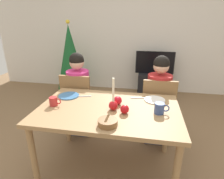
{
  "coord_description": "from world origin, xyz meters",
  "views": [
    {
      "loc": [
        0.34,
        -1.65,
        1.59
      ],
      "look_at": [
        0.0,
        0.2,
        0.87
      ],
      "focal_mm": 30.26,
      "sensor_mm": 36.0,
      "label": 1
    }
  ],
  "objects": [
    {
      "name": "fork_left",
      "position": [
        -0.34,
        0.23,
        0.75
      ],
      "size": [
        0.18,
        0.06,
        0.01
      ],
      "primitive_type": "cube",
      "rotation": [
        0.0,
        0.0,
        0.27
      ],
      "color": "silver",
      "rests_on": "dining_table"
    },
    {
      "name": "tv",
      "position": [
        0.52,
        2.3,
        0.71
      ],
      "size": [
        0.79,
        0.05,
        0.46
      ],
      "color": "black",
      "rests_on": "tv_stand"
    },
    {
      "name": "person_right_child",
      "position": [
        0.52,
        0.64,
        0.57
      ],
      "size": [
        0.3,
        0.3,
        1.17
      ],
      "color": "#33384C",
      "rests_on": "ground"
    },
    {
      "name": "fork_right",
      "position": [
        0.29,
        0.29,
        0.75
      ],
      "size": [
        0.18,
        0.05,
        0.01
      ],
      "primitive_type": "cube",
      "rotation": [
        0.0,
        0.0,
        0.2
      ],
      "color": "silver",
      "rests_on": "dining_table"
    },
    {
      "name": "tv_stand",
      "position": [
        0.52,
        2.3,
        0.24
      ],
      "size": [
        0.64,
        0.4,
        0.48
      ],
      "primitive_type": "cube",
      "color": "black",
      "rests_on": "ground"
    },
    {
      "name": "back_wall",
      "position": [
        0.0,
        2.6,
        1.3
      ],
      "size": [
        6.4,
        0.1,
        2.6
      ],
      "primitive_type": "cube",
      "color": "silver",
      "rests_on": "ground"
    },
    {
      "name": "apple_near_candle",
      "position": [
        0.08,
        0.1,
        0.79
      ],
      "size": [
        0.09,
        0.09,
        0.09
      ],
      "primitive_type": "sphere",
      "color": "red",
      "rests_on": "dining_table"
    },
    {
      "name": "candle_centerpiece",
      "position": [
        0.05,
        -0.03,
        0.82
      ],
      "size": [
        0.09,
        0.09,
        0.32
      ],
      "color": "red",
      "rests_on": "dining_table"
    },
    {
      "name": "dining_table",
      "position": [
        0.0,
        0.0,
        0.67
      ],
      "size": [
        1.4,
        0.9,
        0.75
      ],
      "color": "#99754C",
      "rests_on": "ground"
    },
    {
      "name": "chair_left",
      "position": [
        -0.55,
        0.61,
        0.51
      ],
      "size": [
        0.4,
        0.4,
        0.9
      ],
      "color": "olive",
      "rests_on": "ground"
    },
    {
      "name": "mug_right",
      "position": [
        0.49,
        -0.03,
        0.8
      ],
      "size": [
        0.14,
        0.09,
        0.1
      ],
      "color": "#33477F",
      "rests_on": "dining_table"
    },
    {
      "name": "ground_plane",
      "position": [
        0.0,
        0.0,
        0.0
      ],
      "size": [
        7.68,
        7.68,
        0.0
      ],
      "primitive_type": "plane",
      "color": "brown"
    },
    {
      "name": "chair_right",
      "position": [
        0.52,
        0.61,
        0.51
      ],
      "size": [
        0.4,
        0.4,
        0.9
      ],
      "color": "olive",
      "rests_on": "ground"
    },
    {
      "name": "person_left_child",
      "position": [
        -0.55,
        0.64,
        0.57
      ],
      "size": [
        0.3,
        0.3,
        1.17
      ],
      "color": "#33384C",
      "rests_on": "ground"
    },
    {
      "name": "apple_by_left_plate",
      "position": [
        0.17,
        -0.08,
        0.79
      ],
      "size": [
        0.08,
        0.08,
        0.08
      ],
      "primitive_type": "sphere",
      "color": "#B30F15",
      "rests_on": "dining_table"
    },
    {
      "name": "christmas_tree",
      "position": [
        -1.22,
        2.04,
        0.81
      ],
      "size": [
        0.62,
        0.62,
        1.55
      ],
      "color": "brown",
      "rests_on": "ground"
    },
    {
      "name": "mug_left",
      "position": [
        -0.56,
        -0.05,
        0.8
      ],
      "size": [
        0.12,
        0.08,
        0.09
      ],
      "color": "#B72D2D",
      "rests_on": "dining_table"
    },
    {
      "name": "plate_right",
      "position": [
        0.46,
        0.27,
        0.76
      ],
      "size": [
        0.22,
        0.22,
        0.01
      ],
      "primitive_type": "cylinder",
      "color": "white",
      "rests_on": "dining_table"
    },
    {
      "name": "plate_left",
      "position": [
        -0.5,
        0.21,
        0.76
      ],
      "size": [
        0.23,
        0.23,
        0.01
      ],
      "primitive_type": "cylinder",
      "color": "teal",
      "rests_on": "dining_table"
    },
    {
      "name": "bowl_walnuts",
      "position": [
        0.06,
        -0.32,
        0.78
      ],
      "size": [
        0.17,
        0.17,
        0.05
      ],
      "primitive_type": "cylinder",
      "color": "brown",
      "rests_on": "dining_table"
    }
  ]
}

